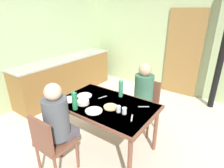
{
  "coord_description": "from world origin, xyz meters",
  "views": [
    {
      "loc": [
        1.72,
        -1.91,
        1.98
      ],
      "look_at": [
        0.33,
        0.04,
        0.99
      ],
      "focal_mm": 29.39,
      "sensor_mm": 36.0,
      "label": 1
    }
  ],
  "objects_px": {
    "person_far_diner": "(143,90)",
    "water_bottle_green_far": "(75,101)",
    "chair_far_diner": "(146,103)",
    "serving_bowl_center": "(83,102)",
    "kitchen_counter": "(66,76)",
    "chair_near_diner": "(51,142)",
    "person_near_diner": "(57,117)",
    "water_bottle_green_near": "(121,88)",
    "dining_table": "(106,108)"
  },
  "relations": [
    {
      "from": "water_bottle_green_near",
      "to": "serving_bowl_center",
      "type": "height_order",
      "value": "water_bottle_green_near"
    },
    {
      "from": "person_near_diner",
      "to": "person_far_diner",
      "type": "bearing_deg",
      "value": 69.78
    },
    {
      "from": "kitchen_counter",
      "to": "chair_far_diner",
      "type": "height_order",
      "value": "kitchen_counter"
    },
    {
      "from": "chair_near_diner",
      "to": "kitchen_counter",
      "type": "bearing_deg",
      "value": 134.49
    },
    {
      "from": "water_bottle_green_far",
      "to": "person_near_diner",
      "type": "bearing_deg",
      "value": -87.62
    },
    {
      "from": "serving_bowl_center",
      "to": "chair_far_diner",
      "type": "bearing_deg",
      "value": 62.29
    },
    {
      "from": "serving_bowl_center",
      "to": "kitchen_counter",
      "type": "bearing_deg",
      "value": 145.69
    },
    {
      "from": "water_bottle_green_far",
      "to": "water_bottle_green_near",
      "type": "bearing_deg",
      "value": 67.07
    },
    {
      "from": "kitchen_counter",
      "to": "water_bottle_green_far",
      "type": "xyz_separation_m",
      "value": [
        1.73,
        -1.34,
        0.42
      ]
    },
    {
      "from": "chair_far_diner",
      "to": "water_bottle_green_far",
      "type": "distance_m",
      "value": 1.3
    },
    {
      "from": "kitchen_counter",
      "to": "chair_far_diner",
      "type": "bearing_deg",
      "value": -5.03
    },
    {
      "from": "dining_table",
      "to": "serving_bowl_center",
      "type": "distance_m",
      "value": 0.33
    },
    {
      "from": "person_near_diner",
      "to": "serving_bowl_center",
      "type": "relative_size",
      "value": 4.53
    },
    {
      "from": "chair_far_diner",
      "to": "person_far_diner",
      "type": "height_order",
      "value": "person_far_diner"
    },
    {
      "from": "kitchen_counter",
      "to": "person_near_diner",
      "type": "xyz_separation_m",
      "value": [
        1.75,
        -1.64,
        0.33
      ]
    },
    {
      "from": "chair_far_diner",
      "to": "water_bottle_green_far",
      "type": "relative_size",
      "value": 3.21
    },
    {
      "from": "water_bottle_green_near",
      "to": "dining_table",
      "type": "bearing_deg",
      "value": -97.43
    },
    {
      "from": "chair_near_diner",
      "to": "serving_bowl_center",
      "type": "bearing_deg",
      "value": 92.84
    },
    {
      "from": "water_bottle_green_far",
      "to": "chair_far_diner",
      "type": "bearing_deg",
      "value": 66.59
    },
    {
      "from": "kitchen_counter",
      "to": "water_bottle_green_near",
      "type": "distance_m",
      "value": 2.17
    },
    {
      "from": "chair_near_diner",
      "to": "water_bottle_green_near",
      "type": "xyz_separation_m",
      "value": [
        0.27,
        1.11,
        0.38
      ]
    },
    {
      "from": "dining_table",
      "to": "water_bottle_green_near",
      "type": "xyz_separation_m",
      "value": [
        0.04,
        0.32,
        0.21
      ]
    },
    {
      "from": "kitchen_counter",
      "to": "chair_near_diner",
      "type": "xyz_separation_m",
      "value": [
        1.75,
        -1.78,
        0.05
      ]
    },
    {
      "from": "dining_table",
      "to": "person_near_diner",
      "type": "relative_size",
      "value": 1.8
    },
    {
      "from": "kitchen_counter",
      "to": "person_far_diner",
      "type": "relative_size",
      "value": 3.4
    },
    {
      "from": "serving_bowl_center",
      "to": "water_bottle_green_far",
      "type": "bearing_deg",
      "value": -84.03
    },
    {
      "from": "dining_table",
      "to": "serving_bowl_center",
      "type": "height_order",
      "value": "serving_bowl_center"
    },
    {
      "from": "water_bottle_green_near",
      "to": "chair_near_diner",
      "type": "bearing_deg",
      "value": -103.72
    },
    {
      "from": "water_bottle_green_near",
      "to": "serving_bowl_center",
      "type": "xyz_separation_m",
      "value": [
        -0.3,
        -0.5,
        -0.11
      ]
    },
    {
      "from": "chair_far_diner",
      "to": "chair_near_diner",
      "type": "bearing_deg",
      "value": 73.05
    },
    {
      "from": "person_far_diner",
      "to": "water_bottle_green_far",
      "type": "distance_m",
      "value": 1.12
    },
    {
      "from": "kitchen_counter",
      "to": "dining_table",
      "type": "height_order",
      "value": "kitchen_counter"
    },
    {
      "from": "chair_near_diner",
      "to": "water_bottle_green_near",
      "type": "bearing_deg",
      "value": 76.28
    },
    {
      "from": "kitchen_counter",
      "to": "chair_near_diner",
      "type": "height_order",
      "value": "kitchen_counter"
    },
    {
      "from": "water_bottle_green_near",
      "to": "kitchen_counter",
      "type": "bearing_deg",
      "value": 161.64
    },
    {
      "from": "person_near_diner",
      "to": "water_bottle_green_near",
      "type": "bearing_deg",
      "value": 74.44
    },
    {
      "from": "water_bottle_green_far",
      "to": "kitchen_counter",
      "type": "bearing_deg",
      "value": 142.33
    },
    {
      "from": "chair_far_diner",
      "to": "water_bottle_green_near",
      "type": "bearing_deg",
      "value": 65.92
    },
    {
      "from": "serving_bowl_center",
      "to": "person_near_diner",
      "type": "bearing_deg",
      "value": -86.33
    },
    {
      "from": "person_far_diner",
      "to": "water_bottle_green_far",
      "type": "xyz_separation_m",
      "value": [
        -0.49,
        -1.01,
        0.09
      ]
    },
    {
      "from": "chair_near_diner",
      "to": "person_near_diner",
      "type": "distance_m",
      "value": 0.31
    },
    {
      "from": "dining_table",
      "to": "person_far_diner",
      "type": "bearing_deg",
      "value": 68.86
    },
    {
      "from": "kitchen_counter",
      "to": "person_far_diner",
      "type": "height_order",
      "value": "person_far_diner"
    },
    {
      "from": "kitchen_counter",
      "to": "water_bottle_green_far",
      "type": "bearing_deg",
      "value": -37.67
    },
    {
      "from": "person_far_diner",
      "to": "water_bottle_green_far",
      "type": "bearing_deg",
      "value": 63.82
    },
    {
      "from": "chair_far_diner",
      "to": "serving_bowl_center",
      "type": "bearing_deg",
      "value": 62.29
    },
    {
      "from": "person_near_diner",
      "to": "person_far_diner",
      "type": "xyz_separation_m",
      "value": [
        0.48,
        1.31,
        0.0
      ]
    },
    {
      "from": "person_far_diner",
      "to": "serving_bowl_center",
      "type": "distance_m",
      "value": 0.98
    },
    {
      "from": "person_far_diner",
      "to": "water_bottle_green_near",
      "type": "xyz_separation_m",
      "value": [
        -0.21,
        -0.34,
        0.1
      ]
    },
    {
      "from": "water_bottle_green_far",
      "to": "serving_bowl_center",
      "type": "height_order",
      "value": "water_bottle_green_far"
    }
  ]
}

